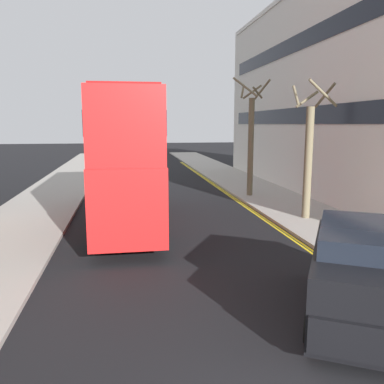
{
  "coord_description": "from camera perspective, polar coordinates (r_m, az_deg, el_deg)",
  "views": [
    {
      "loc": [
        -1.96,
        -3.89,
        4.38
      ],
      "look_at": [
        0.5,
        11.0,
        1.8
      ],
      "focal_mm": 37.43,
      "sensor_mm": 36.0,
      "label": 1
    }
  ],
  "objects": [
    {
      "name": "street_tree_mid",
      "position": [
        24.02,
        8.38,
        7.36
      ],
      "size": [
        2.13,
        2.11,
        6.87
      ],
      "color": "#6B6047",
      "rests_on": "sidewalk_right"
    },
    {
      "name": "kerb_line_inner",
      "position": [
        19.43,
        9.5,
        -3.45
      ],
      "size": [
        0.1,
        56.0,
        0.01
      ],
      "primitive_type": "cube",
      "color": "yellow",
      "rests_on": "ground"
    },
    {
      "name": "taxi_minivan",
      "position": [
        9.81,
        22.6,
        -10.79
      ],
      "size": [
        3.99,
        5.11,
        2.12
      ],
      "color": "black",
      "rests_on": "ground"
    },
    {
      "name": "sidewalk_left",
      "position": [
        20.85,
        -21.77,
        -2.93
      ],
      "size": [
        4.0,
        80.0,
        0.14
      ],
      "primitive_type": "cube",
      "color": "#9E9991",
      "rests_on": "ground"
    },
    {
      "name": "double_decker_bus_away",
      "position": [
        17.53,
        -9.37,
        5.15
      ],
      "size": [
        2.84,
        10.82,
        5.64
      ],
      "color": "red",
      "rests_on": "ground"
    },
    {
      "name": "kerb_line_outer",
      "position": [
        19.48,
        9.95,
        -3.43
      ],
      "size": [
        0.1,
        56.0,
        0.01
      ],
      "primitive_type": "cube",
      "color": "yellow",
      "rests_on": "ground"
    },
    {
      "name": "townhouse_terrace_right",
      "position": [
        28.83,
        23.7,
        12.93
      ],
      "size": [
        10.08,
        28.0,
        12.81
      ],
      "color": "silver",
      "rests_on": "ground"
    },
    {
      "name": "sidewalk_right",
      "position": [
        22.04,
        13.4,
        -1.85
      ],
      "size": [
        4.0,
        80.0,
        0.14
      ],
      "primitive_type": "cube",
      "color": "#9E9991",
      "rests_on": "ground"
    },
    {
      "name": "street_tree_near",
      "position": [
        18.68,
        16.29,
        5.05
      ],
      "size": [
        1.79,
        1.79,
        6.08
      ],
      "color": "#6B6047",
      "rests_on": "sidewalk_right"
    }
  ]
}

